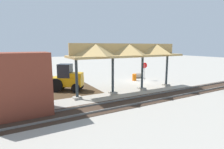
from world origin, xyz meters
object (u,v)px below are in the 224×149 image
Objects in this scene: stop_sign at (145,67)px; brick_utility_building at (16,85)px; traffic_barrel at (134,77)px; backhoe at (66,79)px; concrete_pipe at (138,75)px.

stop_sign is 16.44m from brick_utility_building.
backhoe is at bearing 5.67° from traffic_barrel.
brick_utility_building reaches higher than concrete_pipe.
stop_sign reaches higher than traffic_barrel.
traffic_barrel is at bearing 39.57° from concrete_pipe.
traffic_barrel is (1.54, 1.27, 0.05)m from concrete_pipe.
stop_sign is at bearing 166.15° from traffic_barrel.
backhoe is 1.12× the size of brick_utility_building.
traffic_barrel is (-14.03, -5.95, -1.67)m from brick_utility_building.
brick_utility_building is (15.46, 5.60, 0.38)m from stop_sign.
concrete_pipe is at bearing -168.64° from backhoe.
brick_utility_building is at bearing 19.90° from stop_sign.
backhoe reaches higher than traffic_barrel.
brick_utility_building is 4.72× the size of traffic_barrel.
concrete_pipe is (-11.02, -2.21, -0.87)m from backhoe.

